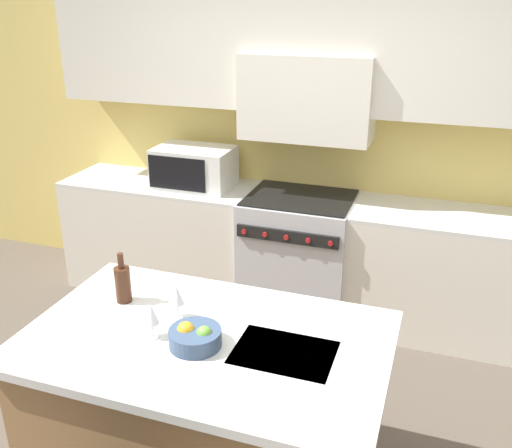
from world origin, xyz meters
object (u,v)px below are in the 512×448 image
Objects in this scene: range_stove at (298,254)px; fruit_bowl at (195,337)px; microwave at (194,167)px; wine_glass_near at (151,315)px; wine_bottle at (123,283)px; wine_glass_far at (177,296)px.

range_stove is 1.98m from fruit_bowl.
wine_glass_near is (0.68, -1.94, -0.07)m from microwave.
wine_glass_near is at bearing -39.47° from wine_bottle.
range_stove is 1.82m from wine_glass_far.
wine_bottle is (-0.47, -1.68, 0.52)m from range_stove.
wine_bottle is at bearing 154.60° from fruit_bowl.
range_stove is 2.00m from wine_glass_near.
wine_glass_far is at bearing -94.86° from range_stove.
wine_bottle is at bearing -77.10° from microwave.
fruit_bowl is at bearing -65.26° from microwave.
wine_glass_near reaches higher than range_stove.
wine_glass_near is 0.20m from wine_glass_far.
wine_glass_far is at bearing 133.23° from fruit_bowl.
microwave reaches higher than range_stove.
wine_bottle reaches higher than fruit_bowl.
fruit_bowl is at bearing -46.77° from wine_glass_far.
wine_glass_near is 0.22m from fruit_bowl.
wine_glass_far is (0.03, 0.19, 0.00)m from wine_glass_near.
wine_bottle is 1.13× the size of fruit_bowl.
wine_glass_near is 1.00× the size of wine_glass_far.
range_stove is at bearing -1.24° from microwave.
microwave is 2.06m from wine_glass_near.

